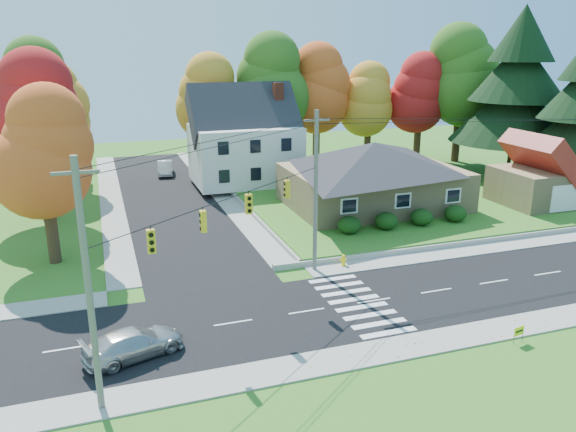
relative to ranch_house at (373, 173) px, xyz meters
name	(u,v)px	position (x,y,z in m)	size (l,w,h in m)	color
ground	(374,301)	(-8.00, -16.00, -3.27)	(120.00, 120.00, 0.00)	#3D7923
road_main	(374,301)	(-8.00, -16.00, -3.26)	(90.00, 8.00, 0.02)	black
road_cross	(168,198)	(-16.00, 10.00, -3.25)	(8.00, 44.00, 0.02)	black
sidewalk_north	(338,268)	(-8.00, -11.00, -3.23)	(90.00, 2.00, 0.08)	#9C9A90
sidewalk_south	(423,344)	(-8.00, -21.00, -3.23)	(90.00, 2.00, 0.08)	#9C9A90
lawn	(394,190)	(5.00, 5.00, -3.02)	(30.00, 30.00, 0.50)	#3D7923
ranch_house	(373,173)	(0.00, 0.00, 0.00)	(14.60, 10.60, 5.40)	tan
colonial_house	(245,141)	(-7.96, 12.00, 1.32)	(10.40, 8.40, 9.60)	silver
garage	(542,176)	(14.00, -4.01, -0.42)	(7.30, 6.30, 4.60)	tan
hedge_row	(404,219)	(-0.50, -6.20, -2.13)	(10.70, 1.70, 1.27)	#163A10
traffic_infrastructure	(364,206)	(-8.15, -14.65, 1.88)	(38.10, 10.66, 10.00)	#666059
tree_lot_0	(211,98)	(-10.00, 18.00, 5.04)	(6.72, 6.72, 12.51)	#3F2A19
tree_lot_1	(268,84)	(-4.00, 17.00, 6.35)	(7.84, 7.84, 14.60)	#3F2A19
tree_lot_2	(317,89)	(2.00, 18.00, 5.70)	(7.28, 7.28, 13.56)	#3F2A19
tree_lot_3	(369,100)	(8.00, 17.00, 4.39)	(6.16, 6.16, 11.47)	#3F2A19
tree_lot_4	(420,93)	(14.00, 16.00, 5.04)	(6.72, 6.72, 12.51)	#3F2A19
tree_lot_5	(462,76)	(18.00, 14.00, 7.00)	(8.40, 8.40, 15.64)	#3F2A19
conifer_east_a	(517,89)	(19.00, 6.00, 6.12)	(12.80, 12.80, 16.96)	#3F2A19
tree_west_0	(42,154)	(-25.00, -4.00, 3.89)	(6.16, 6.16, 11.47)	#3F2A19
tree_west_1	(35,115)	(-26.00, 6.00, 5.20)	(7.28, 7.28, 13.56)	#3F2A19
tree_west_2	(57,110)	(-25.00, 16.00, 4.54)	(6.72, 6.72, 12.51)	#3F2A19
tree_west_3	(39,90)	(-27.00, 24.00, 5.85)	(7.84, 7.84, 14.60)	#3F2A19
silver_sedan	(134,343)	(-21.00, -17.70, -2.58)	(1.86, 4.58, 1.33)	#B9B9B9
white_car	(165,168)	(-14.95, 19.91, -2.51)	(1.55, 4.44, 1.46)	#B6B8C3
fire_hydrant	(343,261)	(-7.50, -10.76, -2.89)	(0.45, 0.35, 0.78)	yellow
yard_sign	(519,331)	(-3.64, -22.33, -2.66)	(0.67, 0.17, 0.85)	black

